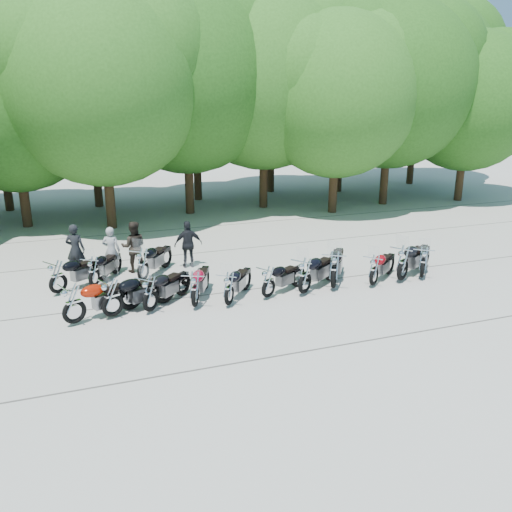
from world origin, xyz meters
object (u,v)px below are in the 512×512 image
object	(u,v)px
motorcycle_4	(229,288)
motorcycle_11	(57,276)
rider_2	(188,244)
motorcycle_12	(94,271)
rider_1	(134,247)
motorcycle_0	(73,303)
motorcycle_10	(423,261)
motorcycle_3	(195,288)
motorcycle_1	(112,296)
motorcycle_5	(268,281)
motorcycle_7	(334,269)
motorcycle_13	(143,264)
rider_3	(111,250)
rider_0	(75,250)
motorcycle_2	(150,293)
motorcycle_9	(403,262)
motorcycle_8	(374,269)
motorcycle_6	(305,275)

from	to	relation	value
motorcycle_4	motorcycle_11	size ratio (longest dim) A/B	0.94
rider_2	motorcycle_12	bearing A→B (deg)	20.49
motorcycle_12	rider_1	world-z (taller)	rider_1
motorcycle_0	motorcycle_10	xyz separation A→B (m)	(11.14, -0.01, -0.03)
motorcycle_3	motorcycle_11	xyz separation A→B (m)	(-3.74, 2.47, 0.00)
motorcycle_1	motorcycle_4	xyz separation A→B (m)	(3.29, -0.27, -0.06)
motorcycle_0	motorcycle_12	bearing A→B (deg)	-35.87
motorcycle_4	motorcycle_5	distance (m)	1.31
motorcycle_4	motorcycle_7	world-z (taller)	motorcycle_7
motorcycle_13	rider_3	xyz separation A→B (m)	(-0.87, 1.31, 0.18)
motorcycle_1	motorcycle_3	size ratio (longest dim) A/B	1.05
motorcycle_3	rider_0	distance (m)	5.32
motorcycle_2	rider_0	xyz separation A→B (m)	(-1.84, 4.21, 0.27)
motorcycle_0	motorcycle_11	world-z (taller)	motorcycle_0
motorcycle_3	motorcycle_10	size ratio (longest dim) A/B	0.99
motorcycle_7	motorcycle_12	distance (m)	7.67
motorcycle_0	motorcycle_2	distance (m)	2.07
motorcycle_9	motorcycle_10	xyz separation A→B (m)	(0.81, 0.03, -0.07)
motorcycle_0	motorcycle_5	size ratio (longest dim) A/B	1.14
motorcycle_3	motorcycle_8	size ratio (longest dim) A/B	1.04
motorcycle_8	rider_0	distance (m)	10.04
motorcycle_3	motorcycle_4	size ratio (longest dim) A/B	1.06
motorcycle_9	motorcycle_2	bearing A→B (deg)	56.35
motorcycle_0	motorcycle_1	distance (m)	1.03
rider_1	rider_2	world-z (taller)	rider_1
motorcycle_1	rider_1	world-z (taller)	rider_1
motorcycle_4	motorcycle_5	world-z (taller)	motorcycle_4
motorcycle_1	motorcycle_7	world-z (taller)	motorcycle_7
motorcycle_3	motorcycle_4	xyz separation A→B (m)	(0.97, -0.21, -0.04)
motorcycle_3	motorcycle_6	distance (m)	3.44
motorcycle_3	motorcycle_5	size ratio (longest dim) A/B	1.08
motorcycle_7	motorcycle_6	bearing A→B (deg)	40.15
motorcycle_4	motorcycle_9	world-z (taller)	motorcycle_9
motorcycle_12	rider_2	size ratio (longest dim) A/B	1.23
motorcycle_7	motorcycle_9	world-z (taller)	motorcycle_7
motorcycle_5	rider_3	size ratio (longest dim) A/B	1.23
motorcycle_0	motorcycle_7	world-z (taller)	motorcycle_7
motorcycle_8	rider_2	xyz separation A→B (m)	(-5.16, 4.02, 0.25)
motorcycle_0	motorcycle_8	distance (m)	9.20
motorcycle_3	motorcycle_11	size ratio (longest dim) A/B	1.00
motorcycle_1	motorcycle_9	distance (m)	9.31
motorcycle_13	rider_3	world-z (taller)	rider_3
motorcycle_10	rider_3	xyz separation A→B (m)	(-9.75, 4.11, 0.21)
motorcycle_6	rider_0	size ratio (longest dim) A/B	1.33
motorcycle_0	motorcycle_6	xyz separation A→B (m)	(6.79, -0.04, 0.01)
motorcycle_2	motorcycle_1	bearing A→B (deg)	48.38
motorcycle_12	rider_1	xyz separation A→B (m)	(1.46, 1.28, 0.31)
motorcycle_5	motorcycle_11	distance (m)	6.51
motorcycle_1	motorcycle_5	world-z (taller)	motorcycle_1
motorcycle_4	motorcycle_8	bearing A→B (deg)	-142.01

